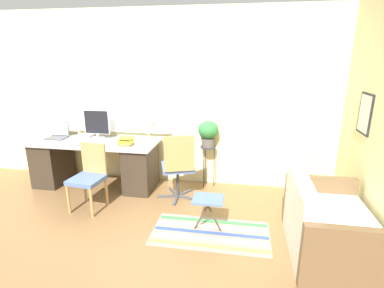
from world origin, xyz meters
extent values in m
plane|color=brown|center=(0.00, 0.00, 0.00)|extent=(14.00, 14.00, 0.00)
cube|color=beige|center=(0.00, 0.80, 1.35)|extent=(9.00, 0.06, 2.70)
cube|color=silver|center=(-1.10, 0.76, 1.55)|extent=(0.77, 0.02, 1.47)
cube|color=white|center=(-1.10, 0.75, 1.55)|extent=(0.70, 0.01, 1.40)
cube|color=silver|center=(-0.31, 0.76, 1.55)|extent=(0.77, 0.02, 1.47)
cube|color=white|center=(-0.31, 0.75, 1.55)|extent=(0.70, 0.01, 1.40)
cube|color=silver|center=(-0.70, 0.77, 0.83)|extent=(1.61, 0.11, 0.04)
cube|color=beige|center=(2.67, 0.00, 1.35)|extent=(0.06, 9.00, 2.70)
cube|color=black|center=(2.63, -0.02, 1.35)|extent=(0.02, 0.35, 0.48)
cube|color=silver|center=(2.62, -0.02, 1.35)|extent=(0.01, 0.30, 0.43)
cube|color=#9EA3A8|center=(-1.04, 0.36, 0.71)|extent=(1.98, 0.72, 0.03)
cube|color=#33281E|center=(-1.79, 0.36, 0.35)|extent=(0.40, 0.64, 0.70)
cube|color=#33281E|center=(-0.29, 0.36, 0.35)|extent=(0.40, 0.64, 0.70)
cube|color=#4C4C51|center=(-1.72, 0.43, 0.74)|extent=(0.31, 0.23, 0.02)
cube|color=#4C4C51|center=(-1.72, 0.56, 0.86)|extent=(0.31, 0.03, 0.23)
cube|color=silver|center=(-1.72, 0.55, 0.86)|extent=(0.28, 0.02, 0.20)
cylinder|color=silver|center=(-1.06, 0.55, 0.74)|extent=(0.21, 0.21, 0.02)
cylinder|color=silver|center=(-1.06, 0.55, 0.78)|extent=(0.05, 0.05, 0.07)
cube|color=silver|center=(-1.06, 0.56, 1.00)|extent=(0.42, 0.02, 0.39)
cube|color=black|center=(-1.06, 0.55, 1.00)|extent=(0.40, 0.01, 0.36)
cube|color=slate|center=(-1.09, 0.16, 0.74)|extent=(0.37, 0.13, 0.02)
ellipsoid|color=black|center=(-0.83, 0.16, 0.75)|extent=(0.04, 0.06, 0.03)
cylinder|color=white|center=(-0.21, 0.54, 0.74)|extent=(0.12, 0.12, 0.01)
cylinder|color=white|center=(-0.21, 0.54, 0.92)|extent=(0.02, 0.02, 0.36)
ellipsoid|color=white|center=(-0.21, 0.54, 1.13)|extent=(0.12, 0.12, 0.08)
cube|color=olive|center=(-0.47, 0.25, 0.75)|extent=(0.20, 0.16, 0.04)
cube|color=yellow|center=(-0.48, 0.26, 0.79)|extent=(0.23, 0.18, 0.04)
cube|color=black|center=(-0.48, 0.27, 0.82)|extent=(0.16, 0.13, 0.02)
cube|color=yellow|center=(-0.46, 0.26, 0.84)|extent=(0.20, 0.15, 0.02)
cylinder|color=#B2844C|center=(-0.99, -0.54, 0.21)|extent=(0.04, 0.04, 0.42)
cylinder|color=#B2844C|center=(-0.64, -0.59, 0.21)|extent=(0.04, 0.04, 0.42)
cylinder|color=#B2844C|center=(-0.94, -0.20, 0.21)|extent=(0.04, 0.04, 0.42)
cylinder|color=#B2844C|center=(-0.59, -0.24, 0.21)|extent=(0.04, 0.04, 0.42)
cube|color=#4C6699|center=(-0.79, -0.39, 0.43)|extent=(0.45, 0.43, 0.06)
cube|color=#B2844C|center=(-0.76, -0.19, 0.67)|extent=(0.37, 0.08, 0.43)
cube|color=#47474C|center=(0.18, 0.13, 0.01)|extent=(0.30, 0.13, 0.03)
cube|color=#47474C|center=(0.33, 0.03, 0.01)|extent=(0.04, 0.30, 0.03)
cube|color=#47474C|center=(0.47, 0.13, 0.01)|extent=(0.30, 0.12, 0.03)
cube|color=#47474C|center=(0.41, 0.30, 0.01)|extent=(0.20, 0.27, 0.03)
cube|color=#47474C|center=(0.24, 0.30, 0.01)|extent=(0.21, 0.26, 0.03)
cylinder|color=#333338|center=(0.33, 0.18, 0.23)|extent=(0.04, 0.04, 0.41)
cube|color=#4C6699|center=(0.33, 0.18, 0.47)|extent=(0.56, 0.55, 0.06)
cube|color=#B2844C|center=(0.40, -0.04, 0.74)|extent=(0.40, 0.17, 0.49)
cube|color=white|center=(2.18, -0.84, 0.22)|extent=(0.81, 1.03, 0.44)
cube|color=white|center=(1.85, -0.84, 0.62)|extent=(0.16, 1.03, 0.35)
cube|color=brown|center=(2.18, -1.40, 0.32)|extent=(0.81, 0.09, 0.63)
cube|color=brown|center=(2.18, -0.28, 0.32)|extent=(0.81, 0.09, 0.63)
cylinder|color=#333338|center=(0.71, 0.65, 0.65)|extent=(0.24, 0.24, 0.02)
cylinder|color=#333338|center=(0.81, 0.65, 0.32)|extent=(0.01, 0.01, 0.64)
cylinder|color=#333338|center=(0.66, 0.74, 0.32)|extent=(0.01, 0.01, 0.64)
cylinder|color=#333338|center=(0.66, 0.56, 0.32)|extent=(0.01, 0.01, 0.64)
cylinder|color=#514C47|center=(0.71, 0.65, 0.72)|extent=(0.19, 0.19, 0.13)
ellipsoid|color=#2D7038|center=(0.71, 0.65, 0.92)|extent=(0.31, 0.31, 0.28)
cube|color=gray|center=(0.91, -0.70, 0.00)|extent=(1.37, 0.71, 0.01)
cube|color=#DBCC4C|center=(0.91, -0.96, 0.01)|extent=(1.35, 0.06, 0.00)
cube|color=white|center=(0.91, -0.83, 0.01)|extent=(1.35, 0.06, 0.00)
cube|color=#334C99|center=(0.91, -0.70, 0.01)|extent=(1.35, 0.06, 0.00)
cube|color=white|center=(0.91, -0.57, 0.01)|extent=(1.35, 0.06, 0.00)
cube|color=#388E4C|center=(0.91, -0.44, 0.01)|extent=(1.35, 0.06, 0.00)
cube|color=slate|center=(0.87, -0.63, 0.41)|extent=(0.36, 0.30, 0.02)
cylinder|color=#4C3D2D|center=(0.80, -0.63, 0.20)|extent=(0.21, 0.02, 0.41)
cylinder|color=#4C3D2D|center=(0.93, -0.63, 0.20)|extent=(0.21, 0.02, 0.41)
camera|label=1|loc=(1.21, -3.77, 2.00)|focal=28.00mm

